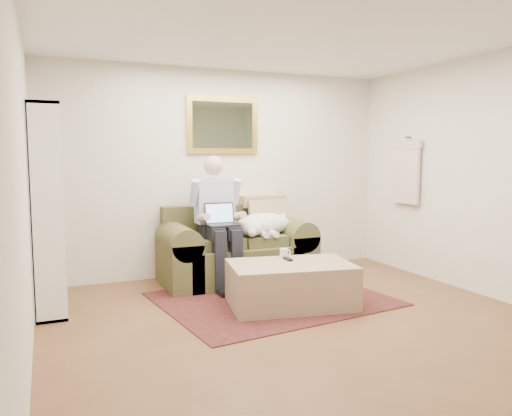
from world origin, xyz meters
TOP-DOWN VIEW (x-y plane):
  - room_shell at (0.00, 0.35)m, footprint 4.51×5.00m
  - rug at (0.07, 1.11)m, footprint 2.48×2.09m
  - sofa at (-0.00, 2.01)m, footprint 1.80×0.92m
  - seated_man at (-0.27, 1.85)m, footprint 0.59×0.85m
  - laptop at (-0.27, 1.78)m, footprint 0.35×0.28m
  - sleeping_dog at (0.32, 1.92)m, footprint 0.74×0.47m
  - ottoman at (0.13, 0.82)m, footprint 1.33×0.98m
  - coffee_mug at (0.19, 1.09)m, footprint 0.08×0.08m
  - tv_remote at (0.17, 0.97)m, footprint 0.06×0.15m
  - bookshelf at (-2.10, 1.60)m, footprint 0.28×0.80m
  - wall_mirror at (-0.00, 2.47)m, footprint 0.94×0.04m
  - hanging_shirt at (2.19, 1.60)m, footprint 0.06×0.52m

SIDE VIEW (x-z plane):
  - rug at x=0.07m, z-range 0.00..0.01m
  - ottoman at x=0.13m, z-range 0.00..0.44m
  - sofa at x=0.00m, z-range -0.23..0.85m
  - tv_remote at x=0.17m, z-range 0.44..0.46m
  - coffee_mug at x=0.19m, z-range 0.44..0.54m
  - sleeping_dog at x=0.32m, z-range 0.55..0.83m
  - seated_man at x=-0.27m, z-range 0.00..1.52m
  - laptop at x=-0.27m, z-range 0.67..0.92m
  - bookshelf at x=-2.10m, z-range 0.00..2.00m
  - room_shell at x=0.00m, z-range 0.00..2.61m
  - hanging_shirt at x=2.19m, z-range 0.90..1.80m
  - wall_mirror at x=0.00m, z-range 1.54..2.26m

